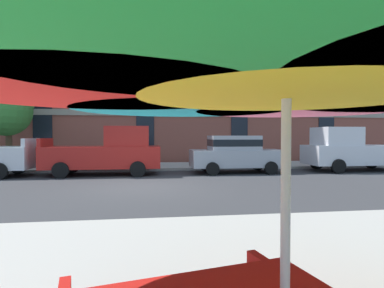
% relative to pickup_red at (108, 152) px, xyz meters
% --- Properties ---
extents(ground_plane, '(120.00, 120.00, 0.00)m').
position_rel_pickup_red_xyz_m(ground_plane, '(1.58, -3.70, -1.03)').
color(ground_plane, '#38383A').
extents(sidewalk_far, '(56.00, 3.60, 0.12)m').
position_rel_pickup_red_xyz_m(sidewalk_far, '(1.58, 3.10, -0.97)').
color(sidewalk_far, '#B2ADA3').
rests_on(sidewalk_far, ground).
extents(apartment_building, '(42.63, 12.08, 19.20)m').
position_rel_pickup_red_xyz_m(apartment_building, '(1.58, 11.29, 8.57)').
color(apartment_building, '#934C3D').
rests_on(apartment_building, ground).
extents(pickup_red, '(5.10, 2.12, 2.20)m').
position_rel_pickup_red_xyz_m(pickup_red, '(0.00, 0.00, 0.00)').
color(pickup_red, '#B21E19').
rests_on(pickup_red, ground).
extents(sedan_silver, '(4.40, 1.98, 1.78)m').
position_rel_pickup_red_xyz_m(sedan_silver, '(5.94, -0.00, -0.08)').
color(sedan_silver, '#A8AAB2').
rests_on(sedan_silver, ground).
extents(pickup_white_midblock, '(5.10, 2.12, 2.20)m').
position_rel_pickup_red_xyz_m(pickup_white_midblock, '(11.98, 0.00, 0.00)').
color(pickup_white_midblock, silver).
rests_on(pickup_white_midblock, ground).
extents(street_tree_left, '(2.76, 2.82, 4.78)m').
position_rel_pickup_red_xyz_m(street_tree_left, '(-5.62, 3.21, 2.24)').
color(street_tree_left, brown).
rests_on(street_tree_left, ground).
extents(patio_umbrella, '(4.01, 3.73, 2.48)m').
position_rel_pickup_red_xyz_m(patio_umbrella, '(2.67, -12.70, 1.18)').
color(patio_umbrella, silver).
rests_on(patio_umbrella, ground).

